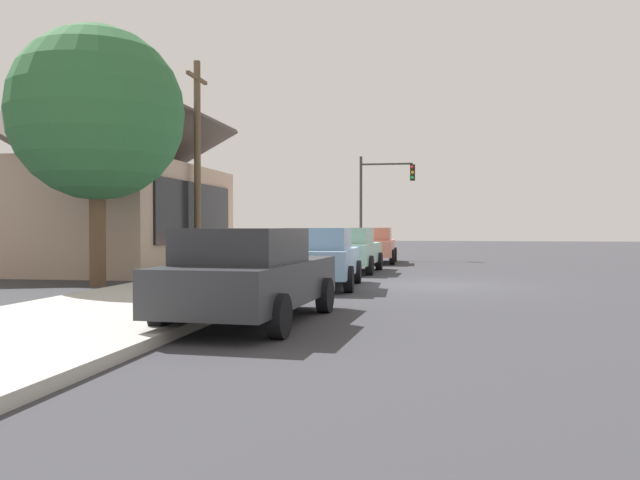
{
  "coord_description": "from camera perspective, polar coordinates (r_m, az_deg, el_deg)",
  "views": [
    {
      "loc": [
        -18.42,
        -0.16,
        1.61
      ],
      "look_at": [
        2.6,
        3.57,
        1.19
      ],
      "focal_mm": 36.78,
      "sensor_mm": 36.0,
      "label": 1
    }
  ],
  "objects": [
    {
      "name": "ground_plane",
      "position": [
        18.49,
        9.54,
        -3.89
      ],
      "size": [
        120.0,
        120.0,
        0.0
      ],
      "primitive_type": "plane",
      "color": "#38383D"
    },
    {
      "name": "sidewalk_curb",
      "position": [
        19.36,
        -7.31,
        -3.42
      ],
      "size": [
        60.0,
        4.2,
        0.16
      ],
      "primitive_type": "cube",
      "color": "#B2AFA8",
      "rests_on": "ground"
    },
    {
      "name": "car_charcoal",
      "position": [
        11.01,
        -6.02,
        -3.01
      ],
      "size": [
        4.89,
        2.22,
        1.59
      ],
      "rotation": [
        0.0,
        0.0,
        -0.06
      ],
      "color": "#2D3035",
      "rests_on": "ground"
    },
    {
      "name": "car_skyblue",
      "position": [
        17.41,
        -0.0,
        -1.5
      ],
      "size": [
        4.43,
        2.13,
        1.59
      ],
      "rotation": [
        0.0,
        0.0,
        0.04
      ],
      "color": "#8CB7E0",
      "rests_on": "ground"
    },
    {
      "name": "car_seafoam",
      "position": [
        23.39,
        2.58,
        -0.83
      ],
      "size": [
        4.53,
        2.09,
        1.59
      ],
      "rotation": [
        0.0,
        0.0,
        -0.03
      ],
      "color": "#9ED1BC",
      "rests_on": "ground"
    },
    {
      "name": "car_coral",
      "position": [
        29.5,
        4.66,
        -0.43
      ],
      "size": [
        4.48,
        2.1,
        1.59
      ],
      "rotation": [
        0.0,
        0.0,
        0.03
      ],
      "color": "#EA8C75",
      "rests_on": "ground"
    },
    {
      "name": "storefront_building",
      "position": [
        25.81,
        -18.02,
        2.13
      ],
      "size": [
        9.66,
        7.27,
        5.87
      ],
      "color": "tan",
      "rests_on": "ground"
    },
    {
      "name": "shade_tree",
      "position": [
        19.12,
        -18.84,
        10.32
      ],
      "size": [
        4.73,
        4.73,
        7.07
      ],
      "color": "brown",
      "rests_on": "ground"
    },
    {
      "name": "traffic_light_main",
      "position": [
        33.28,
        5.4,
        4.35
      ],
      "size": [
        0.37,
        2.79,
        5.2
      ],
      "color": "#383833",
      "rests_on": "ground"
    },
    {
      "name": "utility_pole_wooden",
      "position": [
        23.82,
        -10.63,
        6.69
      ],
      "size": [
        1.8,
        0.24,
        7.5
      ],
      "color": "brown",
      "rests_on": "ground"
    },
    {
      "name": "fire_hydrant_red",
      "position": [
        24.69,
        -0.13,
        -1.46
      ],
      "size": [
        0.22,
        0.22,
        0.71
      ],
      "color": "red",
      "rests_on": "sidewalk_curb"
    }
  ]
}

